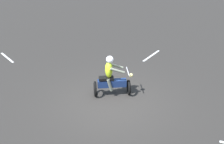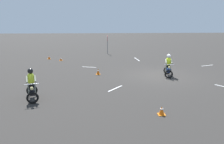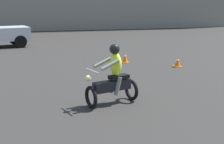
# 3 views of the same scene
# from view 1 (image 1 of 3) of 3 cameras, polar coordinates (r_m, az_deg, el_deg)

# --- Properties ---
(ground_plane) EXTENTS (120.00, 120.00, 0.00)m
(ground_plane) POSITION_cam_1_polar(r_m,az_deg,el_deg) (11.70, 0.04, -5.66)
(ground_plane) COLOR #2D2B28
(motorcycle_rider_foreground) EXTENTS (1.56, 0.95, 1.66)m
(motorcycle_rider_foreground) POSITION_cam_1_polar(r_m,az_deg,el_deg) (11.82, -0.17, -1.19)
(motorcycle_rider_foreground) COLOR black
(motorcycle_rider_foreground) RESTS_ON ground
(lane_stripe_sw) EXTENTS (1.34, 0.98, 0.01)m
(lane_stripe_sw) POSITION_cam_1_polar(r_m,az_deg,el_deg) (15.54, 7.20, 2.98)
(lane_stripe_sw) COLOR silver
(lane_stripe_sw) RESTS_ON ground
(lane_stripe_s) EXTENTS (0.57, 1.38, 0.01)m
(lane_stripe_s) POSITION_cam_1_polar(r_m,az_deg,el_deg) (16.06, -18.63, 2.52)
(lane_stripe_s) COLOR silver
(lane_stripe_s) RESTS_ON ground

